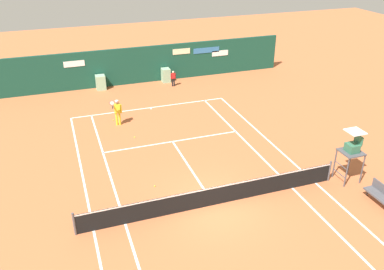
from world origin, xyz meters
The scene contains 10 objects.
ground_plane centered at (0.00, 0.58, 0.00)m, with size 80.00×80.00×0.01m.
tennis_net centered at (0.00, 0.00, 0.51)m, with size 12.10×0.10×1.07m.
sponsor_back_wall centered at (0.00, 16.97, 1.39)m, with size 25.00×1.02×2.87m.
umpire_chair centered at (6.86, -0.25, 1.71)m, with size 1.00×1.00×2.67m.
player_bench centered at (7.02, -2.38, 0.51)m, with size 0.54×1.59×0.88m.
player_on_baseline centered at (-2.55, 9.67, 0.99)m, with size 0.77×0.68×1.87m.
ball_kid_centre_post centered at (2.75, 15.29, 0.71)m, with size 0.41×0.17×1.23m.
tennis_ball_mid_court centered at (-2.15, 2.25, 0.03)m, with size 0.07×0.07×0.07m, color #CCE033.
tennis_ball_by_sideline centered at (-1.97, 7.63, 0.03)m, with size 0.07×0.07×0.07m, color #CCE033.
tennis_ball_near_service_line centered at (-2.76, 10.44, 0.03)m, with size 0.07×0.07×0.07m, color #CCE033.
Camera 1 is at (-5.80, -13.61, 10.99)m, focal length 38.07 mm.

